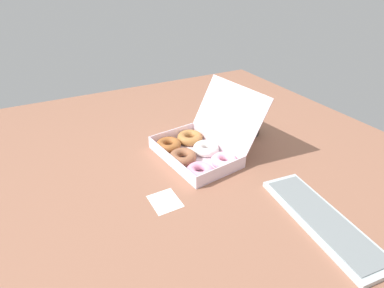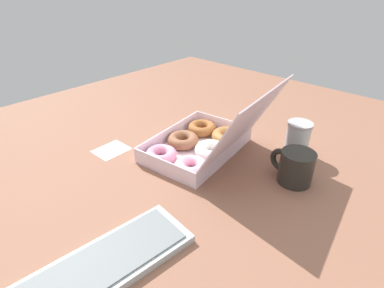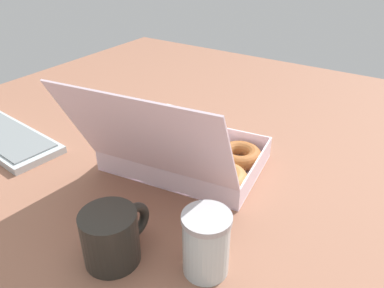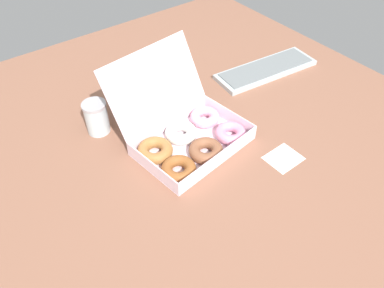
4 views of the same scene
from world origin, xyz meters
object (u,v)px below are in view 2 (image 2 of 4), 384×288
at_px(keyboard, 91,273).
at_px(glass_jar, 298,138).
at_px(donut_box, 202,143).
at_px(coffee_mug, 295,166).

height_order(keyboard, glass_jar, glass_jar).
bearing_deg(glass_jar, donut_box, -49.64).
relative_size(keyboard, glass_jar, 3.88).
xyz_separation_m(keyboard, coffee_mug, (-0.57, 0.15, 0.04)).
bearing_deg(keyboard, glass_jar, 173.29).
xyz_separation_m(donut_box, keyboard, (0.51, 0.15, -0.02)).
relative_size(donut_box, coffee_mug, 2.94).
distance_m(donut_box, keyboard, 0.53).
xyz_separation_m(donut_box, coffee_mug, (-0.06, 0.30, 0.02)).
height_order(donut_box, coffee_mug, donut_box).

